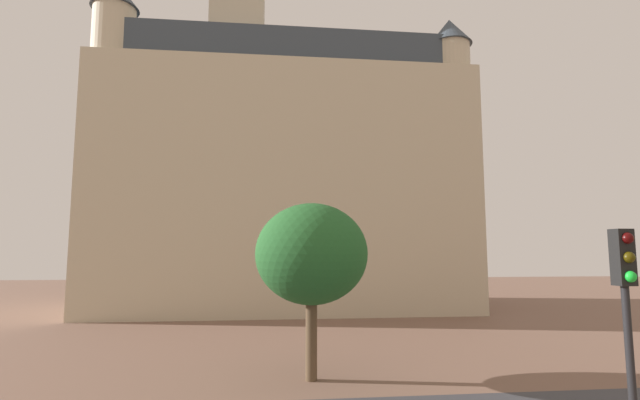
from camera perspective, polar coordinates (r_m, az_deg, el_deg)
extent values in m
cube|color=beige|center=(36.10, -4.38, 0.63)|extent=(26.91, 12.56, 17.44)
cube|color=#38424C|center=(38.57, -4.26, 15.42)|extent=(24.76, 11.55, 2.40)
cube|color=beige|center=(37.48, -10.45, 10.35)|extent=(4.18, 4.18, 30.10)
cylinder|color=beige|center=(33.44, -25.09, 4.78)|extent=(2.80, 2.80, 20.91)
cylinder|color=beige|center=(34.11, 16.45, 3.01)|extent=(2.80, 2.80, 19.48)
cone|color=#38424C|center=(37.34, 15.90, 19.51)|extent=(3.20, 3.20, 2.00)
cube|color=black|center=(8.77, 33.65, -5.98)|extent=(0.28, 0.24, 0.90)
sphere|color=#390606|center=(8.67, 34.08, -3.97)|extent=(0.18, 0.18, 0.18)
sphere|color=#3C3306|center=(8.67, 34.20, -5.95)|extent=(0.18, 0.18, 0.18)
sphere|color=green|center=(8.68, 34.33, -7.93)|extent=(0.18, 0.18, 0.18)
cylinder|color=brown|center=(16.17, -1.09, -17.06)|extent=(0.40, 0.40, 2.69)
ellipsoid|color=#235B28|center=(15.89, -1.07, -6.72)|extent=(3.90, 3.90, 3.51)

